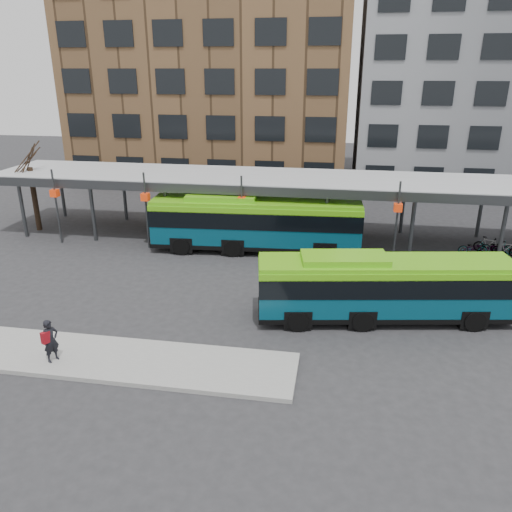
{
  "coord_description": "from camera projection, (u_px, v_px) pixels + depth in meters",
  "views": [
    {
      "loc": [
        2.62,
        -18.52,
        10.66
      ],
      "look_at": [
        -1.28,
        4.64,
        1.8
      ],
      "focal_mm": 35.0,
      "sensor_mm": 36.0,
      "label": 1
    }
  ],
  "objects": [
    {
      "name": "tree",
      "position": [
        34.0,
        196.0,
        34.27
      ],
      "size": [
        1.64,
        1.64,
        5.6
      ],
      "color": "black",
      "rests_on": "ground"
    },
    {
      "name": "canopy",
      "position": [
        296.0,
        181.0,
        31.76
      ],
      "size": [
        40.0,
        6.53,
        4.8
      ],
      "color": "#999B9E",
      "rests_on": "ground"
    },
    {
      "name": "bus_rear",
      "position": [
        255.0,
        222.0,
        30.57
      ],
      "size": [
        12.86,
        3.51,
        3.51
      ],
      "rotation": [
        0.0,
        0.0,
        0.06
      ],
      "color": "#074155",
      "rests_on": "ground"
    },
    {
      "name": "bus_front",
      "position": [
        383.0,
        286.0,
        22.09
      ],
      "size": [
        11.43,
        4.23,
        3.08
      ],
      "rotation": [
        0.0,
        0.0,
        0.17
      ],
      "color": "#074155",
      "rests_on": "ground"
    },
    {
      "name": "pedestrian",
      "position": [
        51.0,
        340.0,
        18.79
      ],
      "size": [
        0.65,
        0.74,
        1.7
      ],
      "rotation": [
        0.0,
        0.0,
        1.09
      ],
      "color": "black",
      "rests_on": "boarding_island"
    },
    {
      "name": "building_brick",
      "position": [
        214.0,
        65.0,
        48.46
      ],
      "size": [
        26.0,
        14.0,
        22.0
      ],
      "primitive_type": "cube",
      "color": "brown",
      "rests_on": "ground"
    },
    {
      "name": "bike_rack",
      "position": [
        495.0,
        248.0,
        30.29
      ],
      "size": [
        4.45,
        1.43,
        0.99
      ],
      "color": "slate",
      "rests_on": "ground"
    },
    {
      "name": "boarding_island",
      "position": [
        116.0,
        359.0,
        19.31
      ],
      "size": [
        14.0,
        3.0,
        0.18
      ],
      "primitive_type": "cube",
      "color": "gray",
      "rests_on": "ground"
    },
    {
      "name": "ground",
      "position": [
        268.0,
        335.0,
        21.26
      ],
      "size": [
        120.0,
        120.0,
        0.0
      ],
      "primitive_type": "plane",
      "color": "#28282B",
      "rests_on": "ground"
    },
    {
      "name": "building_grey",
      "position": [
        496.0,
        76.0,
        44.77
      ],
      "size": [
        24.0,
        14.0,
        20.0
      ],
      "primitive_type": "cube",
      "color": "slate",
      "rests_on": "ground"
    }
  ]
}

